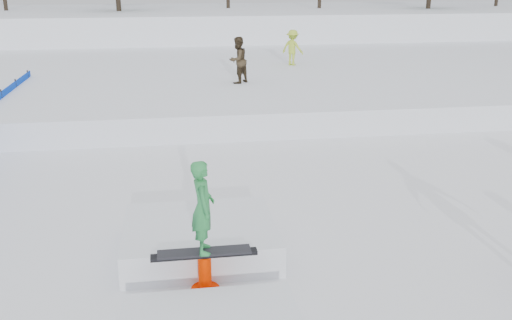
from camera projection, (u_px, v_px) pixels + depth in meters
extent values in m
plane|color=white|center=(245.00, 258.00, 9.76)|extent=(120.00, 120.00, 0.00)
cube|color=white|center=(184.00, 28.00, 37.55)|extent=(60.00, 14.00, 2.40)
cube|color=white|center=(196.00, 76.00, 24.66)|extent=(50.00, 18.00, 0.80)
cylinder|color=black|center=(3.00, 106.00, 18.41)|extent=(0.05, 0.05, 1.10)
cylinder|color=black|center=(17.00, 94.00, 20.20)|extent=(0.05, 0.05, 1.10)
cylinder|color=black|center=(29.00, 84.00, 21.98)|extent=(0.05, 0.05, 1.10)
imported|color=#35291A|center=(238.00, 60.00, 20.65)|extent=(1.03, 1.02, 1.68)
imported|color=#AFCB33|center=(293.00, 48.00, 24.72)|extent=(1.11, 1.07, 1.52)
cube|color=white|center=(200.00, 238.00, 9.88)|extent=(2.60, 2.20, 0.54)
cylinder|color=#FC3400|center=(205.00, 290.00, 8.74)|extent=(0.44, 0.44, 0.06)
cylinder|color=#FC3400|center=(205.00, 274.00, 8.65)|extent=(0.20, 0.20, 0.60)
cube|color=black|center=(204.00, 255.00, 8.55)|extent=(1.60, 0.16, 0.06)
cube|color=black|center=(204.00, 252.00, 8.54)|extent=(1.40, 0.28, 0.03)
imported|color=#278741|center=(203.00, 207.00, 8.31)|extent=(0.34, 0.52, 1.42)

